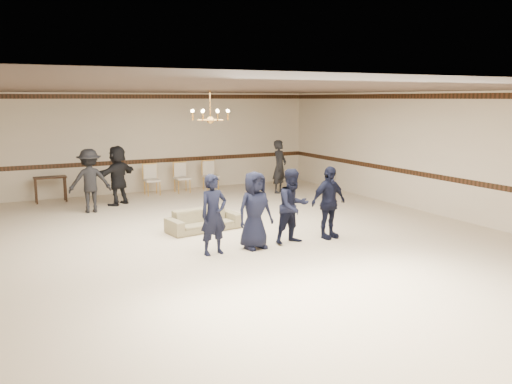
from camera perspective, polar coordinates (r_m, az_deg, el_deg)
room at (r=11.15m, az=-2.86°, el=2.60°), size 12.01×14.01×3.21m
chair_rail at (r=17.78m, az=-12.17°, el=3.19°), size 12.00×0.02×0.14m
crown_molding at (r=17.66m, az=-12.42°, el=9.90°), size 12.00×0.02×0.14m
chandelier at (r=11.98m, az=-4.91°, el=9.20°), size 0.94×0.94×0.89m
boy_a at (r=10.44m, az=-4.54°, el=-2.42°), size 0.63×0.46×1.59m
boy_b at (r=10.81m, az=-0.13°, el=-1.96°), size 0.82×0.58×1.59m
boy_c at (r=11.24m, az=3.96°, el=-1.53°), size 0.84×0.69×1.59m
boy_d at (r=11.72m, az=7.74°, el=-1.12°), size 0.98×0.51×1.59m
settee at (r=12.44m, az=-5.60°, el=-2.98°), size 1.79×0.90×0.50m
adult_left at (r=14.95m, az=-17.29°, el=1.15°), size 1.14×0.70×1.71m
adult_mid at (r=15.80m, az=-14.52°, el=1.73°), size 1.59×1.30×1.71m
adult_right at (r=17.26m, az=2.54°, el=2.72°), size 0.74×0.69×1.71m
banquet_chair_left at (r=17.20m, az=-11.01°, el=1.27°), size 0.48×0.48×0.96m
banquet_chair_mid at (r=17.50m, az=-7.87°, el=1.50°), size 0.50×0.50×0.96m
banquet_chair_right at (r=17.85m, az=-4.84°, el=1.73°), size 0.48×0.48×0.96m
console_table at (r=16.85m, az=-21.03°, el=0.26°), size 0.92×0.39×0.77m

